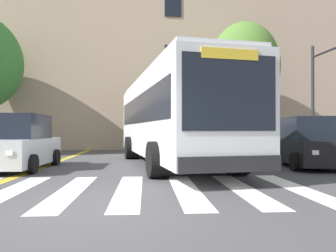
{
  "coord_description": "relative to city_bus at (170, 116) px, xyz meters",
  "views": [
    {
      "loc": [
        0.74,
        -5.41,
        1.35
      ],
      "look_at": [
        1.54,
        6.39,
        1.48
      ],
      "focal_mm": 35.0,
      "sensor_mm": 36.0,
      "label": 1
    }
  ],
  "objects": [
    {
      "name": "city_bus",
      "position": [
        0.0,
        0.0,
        0.0
      ],
      "size": [
        4.32,
        11.78,
        3.42
      ],
      "color": "white",
      "rests_on": "ground"
    },
    {
      "name": "lane_line_yellow_inner",
      "position": [
        -4.72,
        8.53,
        -1.87
      ],
      "size": [
        0.12,
        36.0,
        0.01
      ],
      "primitive_type": "cube",
      "color": "gold",
      "rests_on": "ground"
    },
    {
      "name": "car_black_far_lane",
      "position": [
        4.91,
        -1.42,
        -1.05
      ],
      "size": [
        2.29,
        3.79,
        1.8
      ],
      "color": "black",
      "rests_on": "ground"
    },
    {
      "name": "street_tree_curbside_large",
      "position": [
        4.82,
        6.08,
        3.12
      ],
      "size": [
        5.71,
        5.69,
        7.66
      ],
      "color": "brown",
      "rests_on": "ground"
    },
    {
      "name": "traffic_light_near_corner",
      "position": [
        7.76,
        1.99,
        1.91
      ],
      "size": [
        0.39,
        4.06,
        5.69
      ],
      "color": "#28282D",
      "rests_on": "ground"
    },
    {
      "name": "car_silver_near_lane",
      "position": [
        -5.23,
        -1.32,
        -1.01
      ],
      "size": [
        1.98,
        4.02,
        1.87
      ],
      "color": "#B7BABF",
      "rests_on": "ground"
    },
    {
      "name": "building_facade",
      "position": [
        0.85,
        13.69,
        4.03
      ],
      "size": [
        31.33,
        9.97,
        11.8
      ],
      "color": "tan",
      "rests_on": "ground"
    },
    {
      "name": "lane_line_yellow_outer",
      "position": [
        -4.56,
        8.53,
        -1.87
      ],
      "size": [
        0.12,
        36.0,
        0.01
      ],
      "primitive_type": "cube",
      "color": "gold",
      "rests_on": "ground"
    },
    {
      "name": "ground_plane",
      "position": [
        -1.67,
        -7.36,
        -1.87
      ],
      "size": [
        120.0,
        120.0,
        0.0
      ],
      "primitive_type": "plane",
      "color": "#424244"
    },
    {
      "name": "crosswalk",
      "position": [
        -2.59,
        -5.47,
        -1.87
      ],
      "size": [
        10.8,
        4.18,
        0.01
      ],
      "color": "white",
      "rests_on": "ground"
    },
    {
      "name": "car_teal_behind_bus",
      "position": [
        1.28,
        9.21,
        -1.04
      ],
      "size": [
        2.27,
        4.04,
        1.79
      ],
      "color": "#236B70",
      "rests_on": "ground"
    }
  ]
}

